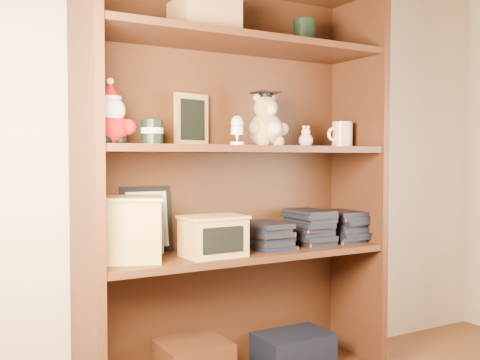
# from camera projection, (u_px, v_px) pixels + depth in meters

# --- Properties ---
(bookcase) EXTENTS (1.20, 0.35, 1.60)m
(bookcase) POSITION_uv_depth(u_px,v_px,m) (233.00, 190.00, 2.18)
(bookcase) COLOR #442313
(bookcase) RESTS_ON ground
(shelf_lower) EXTENTS (1.14, 0.33, 0.02)m
(shelf_lower) POSITION_uv_depth(u_px,v_px,m) (240.00, 254.00, 2.15)
(shelf_lower) COLOR #442313
(shelf_lower) RESTS_ON ground
(shelf_upper) EXTENTS (1.14, 0.33, 0.02)m
(shelf_upper) POSITION_uv_depth(u_px,v_px,m) (240.00, 149.00, 2.13)
(shelf_upper) COLOR #442313
(shelf_upper) RESTS_ON ground
(santa_plush) EXTENTS (0.16, 0.12, 0.23)m
(santa_plush) POSITION_uv_depth(u_px,v_px,m) (111.00, 119.00, 1.87)
(santa_plush) COLOR #A50F0F
(santa_plush) RESTS_ON shelf_upper
(teachers_tin) EXTENTS (0.08, 0.08, 0.09)m
(teachers_tin) POSITION_uv_depth(u_px,v_px,m) (152.00, 132.00, 1.95)
(teachers_tin) COLOR black
(teachers_tin) RESTS_ON shelf_upper
(chalkboard_plaque) EXTENTS (0.16, 0.10, 0.20)m
(chalkboard_plaque) POSITION_uv_depth(u_px,v_px,m) (191.00, 121.00, 2.15)
(chalkboard_plaque) COLOR #9E7547
(chalkboard_plaque) RESTS_ON shelf_upper
(egg_cup) EXTENTS (0.05, 0.05, 0.11)m
(egg_cup) POSITION_uv_depth(u_px,v_px,m) (237.00, 129.00, 2.04)
(egg_cup) COLOR white
(egg_cup) RESTS_ON shelf_upper
(grad_teddy_bear) EXTENTS (0.18, 0.15, 0.22)m
(grad_teddy_bear) POSITION_uv_depth(u_px,v_px,m) (267.00, 125.00, 2.18)
(grad_teddy_bear) COLOR tan
(grad_teddy_bear) RESTS_ON shelf_upper
(pink_figurine) EXTENTS (0.06, 0.06, 0.09)m
(pink_figurine) POSITION_uv_depth(u_px,v_px,m) (306.00, 138.00, 2.28)
(pink_figurine) COLOR beige
(pink_figurine) RESTS_ON shelf_upper
(teacher_mug) EXTENTS (0.12, 0.09, 0.11)m
(teacher_mug) POSITION_uv_depth(u_px,v_px,m) (342.00, 134.00, 2.38)
(teacher_mug) COLOR silver
(teacher_mug) RESTS_ON shelf_upper
(certificate_frame) EXTENTS (0.20, 0.05, 0.25)m
(certificate_frame) POSITION_uv_depth(u_px,v_px,m) (147.00, 219.00, 2.10)
(certificate_frame) COLOR black
(certificate_frame) RESTS_ON shelf_lower
(treats_box) EXTENTS (0.26, 0.26, 0.22)m
(treats_box) POSITION_uv_depth(u_px,v_px,m) (133.00, 228.00, 1.93)
(treats_box) COLOR #B18E48
(treats_box) RESTS_ON shelf_lower
(pencils_box) EXTENTS (0.23, 0.17, 0.15)m
(pencils_box) POSITION_uv_depth(u_px,v_px,m) (213.00, 236.00, 2.01)
(pencils_box) COLOR #B18E48
(pencils_box) RESTS_ON shelf_lower
(book_stack_left) EXTENTS (0.14, 0.20, 0.10)m
(book_stack_left) POSITION_uv_depth(u_px,v_px,m) (266.00, 236.00, 2.20)
(book_stack_left) COLOR black
(book_stack_left) RESTS_ON shelf_lower
(book_stack_mid) EXTENTS (0.14, 0.20, 0.13)m
(book_stack_mid) POSITION_uv_depth(u_px,v_px,m) (308.00, 228.00, 2.30)
(book_stack_mid) COLOR black
(book_stack_mid) RESTS_ON shelf_lower
(book_stack_right) EXTENTS (0.14, 0.20, 0.13)m
(book_stack_right) POSITION_uv_depth(u_px,v_px,m) (342.00, 226.00, 2.39)
(book_stack_right) COLOR black
(book_stack_right) RESTS_ON shelf_lower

